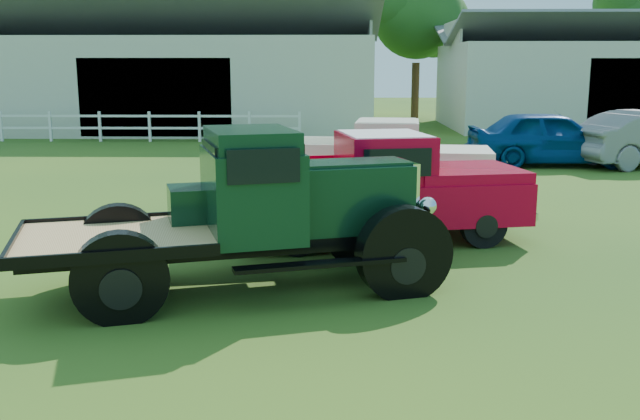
# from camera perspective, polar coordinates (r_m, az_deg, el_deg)

# --- Properties ---
(ground) EXTENTS (120.00, 120.00, 0.00)m
(ground) POSITION_cam_1_polar(r_m,az_deg,el_deg) (8.91, -1.46, -8.17)
(ground) COLOR #24481A
(shed_left) EXTENTS (18.80, 10.20, 5.60)m
(shed_left) POSITION_cam_1_polar(r_m,az_deg,el_deg) (35.17, -11.17, 10.96)
(shed_left) COLOR #AFAD9B
(shed_left) RESTS_ON ground
(shed_right) EXTENTS (16.80, 9.20, 5.20)m
(shed_right) POSITION_cam_1_polar(r_m,az_deg,el_deg) (37.91, 22.57, 10.03)
(shed_right) COLOR #AFAD9B
(shed_right) RESTS_ON ground
(fence_rail) EXTENTS (14.20, 0.16, 1.20)m
(fence_rail) POSITION_cam_1_polar(r_m,az_deg,el_deg) (29.70, -15.35, 6.46)
(fence_rail) COLOR white
(fence_rail) RESTS_ON ground
(tree_a) EXTENTS (6.30, 6.30, 10.50)m
(tree_a) POSITION_cam_1_polar(r_m,az_deg,el_deg) (45.34, -23.44, 13.43)
(tree_a) COLOR #28541E
(tree_a) RESTS_ON ground
(tree_b) EXTENTS (6.90, 6.90, 11.50)m
(tree_b) POSITION_cam_1_polar(r_m,az_deg,el_deg) (42.70, -4.91, 15.15)
(tree_b) COLOR #28541E
(tree_b) RESTS_ON ground
(tree_c) EXTENTS (5.40, 5.40, 9.00)m
(tree_c) POSITION_cam_1_polar(r_m,az_deg,el_deg) (41.67, 7.73, 13.46)
(tree_c) COLOR #28541E
(tree_c) RESTS_ON ground
(vintage_flatbed) EXTENTS (5.90, 3.70, 2.18)m
(vintage_flatbed) POSITION_cam_1_polar(r_m,az_deg,el_deg) (9.59, -6.09, -0.05)
(vintage_flatbed) COLOR black
(vintage_flatbed) RESTS_ON ground
(red_pickup) EXTENTS (5.46, 2.94, 1.89)m
(red_pickup) POSITION_cam_1_polar(r_m,az_deg,el_deg) (12.36, 4.63, 1.88)
(red_pickup) COLOR #C10223
(red_pickup) RESTS_ON ground
(white_pickup) EXTENTS (5.04, 2.38, 1.79)m
(white_pickup) POSITION_cam_1_polar(r_m,az_deg,el_deg) (15.82, 5.04, 3.81)
(white_pickup) COLOR beige
(white_pickup) RESTS_ON ground
(misc_car_blue) EXTENTS (4.96, 2.03, 1.68)m
(misc_car_blue) POSITION_cam_1_polar(r_m,az_deg,el_deg) (22.82, 17.93, 5.52)
(misc_car_blue) COLOR navy
(misc_car_blue) RESTS_ON ground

